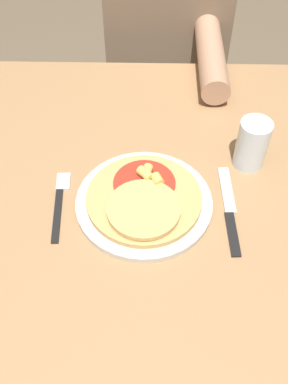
{
  "coord_description": "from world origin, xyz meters",
  "views": [
    {
      "loc": [
        0.04,
        -0.57,
        1.47
      ],
      "look_at": [
        0.02,
        -0.02,
        0.81
      ],
      "focal_mm": 42.0,
      "sensor_mm": 36.0,
      "label": 1
    }
  ],
  "objects_px": {
    "plate": "(144,203)",
    "fork": "(60,201)",
    "pizza": "(144,199)",
    "knife": "(229,211)",
    "person_diner": "(166,55)",
    "dining_table": "(133,227)",
    "drinking_glass": "(252,144)"
  },
  "relations": [
    {
      "from": "dining_table",
      "to": "person_diner",
      "type": "distance_m",
      "value": 0.69
    },
    {
      "from": "dining_table",
      "to": "pizza",
      "type": "xyz_separation_m",
      "value": [
        0.02,
        -0.02,
        0.13
      ]
    },
    {
      "from": "pizza",
      "to": "dining_table",
      "type": "bearing_deg",
      "value": 137.27
    },
    {
      "from": "fork",
      "to": "knife",
      "type": "xyz_separation_m",
      "value": [
        0.34,
        -0.02,
        0.0
      ]
    },
    {
      "from": "plate",
      "to": "fork",
      "type": "bearing_deg",
      "value": 178.4
    },
    {
      "from": "fork",
      "to": "pizza",
      "type": "bearing_deg",
      "value": -3.16
    },
    {
      "from": "plate",
      "to": "pizza",
      "type": "height_order",
      "value": "pizza"
    },
    {
      "from": "plate",
      "to": "person_diner",
      "type": "bearing_deg",
      "value": 85.33
    },
    {
      "from": "dining_table",
      "to": "fork",
      "type": "xyz_separation_m",
      "value": [
        -0.14,
        -0.01,
        0.11
      ]
    },
    {
      "from": "pizza",
      "to": "person_diner",
      "type": "bearing_deg",
      "value": 85.38
    },
    {
      "from": "knife",
      "to": "person_diner",
      "type": "height_order",
      "value": "person_diner"
    },
    {
      "from": "knife",
      "to": "fork",
      "type": "bearing_deg",
      "value": 177.02
    },
    {
      "from": "knife",
      "to": "person_diner",
      "type": "relative_size",
      "value": 0.2
    },
    {
      "from": "knife",
      "to": "person_diner",
      "type": "distance_m",
      "value": 0.74
    },
    {
      "from": "pizza",
      "to": "fork",
      "type": "height_order",
      "value": "pizza"
    },
    {
      "from": "knife",
      "to": "drinking_glass",
      "type": "xyz_separation_m",
      "value": [
        0.05,
        0.13,
        0.05
      ]
    },
    {
      "from": "plate",
      "to": "fork",
      "type": "height_order",
      "value": "plate"
    },
    {
      "from": "dining_table",
      "to": "drinking_glass",
      "type": "distance_m",
      "value": 0.31
    },
    {
      "from": "plate",
      "to": "pizza",
      "type": "xyz_separation_m",
      "value": [
        0.0,
        -0.0,
        0.02
      ]
    },
    {
      "from": "pizza",
      "to": "fork",
      "type": "xyz_separation_m",
      "value": [
        -0.17,
        0.01,
        -0.02
      ]
    },
    {
      "from": "plate",
      "to": "drinking_glass",
      "type": "height_order",
      "value": "drinking_glass"
    },
    {
      "from": "person_diner",
      "to": "drinking_glass",
      "type": "bearing_deg",
      "value": -74.44
    },
    {
      "from": "drinking_glass",
      "to": "person_diner",
      "type": "relative_size",
      "value": 0.1
    },
    {
      "from": "dining_table",
      "to": "knife",
      "type": "distance_m",
      "value": 0.22
    },
    {
      "from": "plate",
      "to": "knife",
      "type": "height_order",
      "value": "plate"
    },
    {
      "from": "pizza",
      "to": "person_diner",
      "type": "height_order",
      "value": "person_diner"
    },
    {
      "from": "drinking_glass",
      "to": "person_diner",
      "type": "xyz_separation_m",
      "value": [
        -0.16,
        0.59,
        -0.17
      ]
    },
    {
      "from": "pizza",
      "to": "knife",
      "type": "xyz_separation_m",
      "value": [
        0.17,
        -0.01,
        -0.02
      ]
    },
    {
      "from": "fork",
      "to": "knife",
      "type": "height_order",
      "value": "same"
    },
    {
      "from": "pizza",
      "to": "drinking_glass",
      "type": "relative_size",
      "value": 2.03
    },
    {
      "from": "fork",
      "to": "dining_table",
      "type": "bearing_deg",
      "value": 5.39
    },
    {
      "from": "drinking_glass",
      "to": "knife",
      "type": "bearing_deg",
      "value": -111.5
    }
  ]
}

